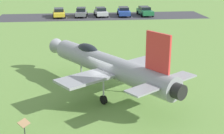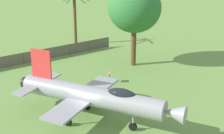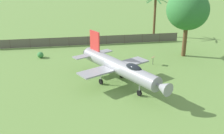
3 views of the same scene
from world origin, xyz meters
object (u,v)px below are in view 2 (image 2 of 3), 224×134
object	(u,v)px
shade_tree	(134,8)
display_jet	(95,96)
palm_tree	(75,18)
info_plaque	(109,75)

from	to	relation	value
shade_tree	display_jet	bearing A→B (deg)	-60.55
palm_tree	info_plaque	distance (m)	14.97
info_plaque	palm_tree	bearing A→B (deg)	154.05
shade_tree	palm_tree	xyz separation A→B (m)	(-11.29, 0.78, -2.75)
display_jet	palm_tree	size ratio (longest dim) A/B	1.91
palm_tree	info_plaque	xyz separation A→B (m)	(13.21, -6.43, -2.84)
display_jet	info_plaque	bearing A→B (deg)	107.94
display_jet	info_plaque	world-z (taller)	display_jet
shade_tree	palm_tree	world-z (taller)	shade_tree
shade_tree	palm_tree	size ratio (longest dim) A/B	1.34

